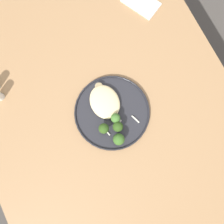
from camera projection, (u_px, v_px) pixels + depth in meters
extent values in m
plane|color=#47423D|center=(113.00, 133.00, 1.54)|extent=(6.00, 6.00, 0.00)
cube|color=#9E754C|center=(113.00, 125.00, 0.83)|extent=(1.40, 1.00, 0.04)
cube|color=olive|center=(131.00, 6.00, 1.30)|extent=(0.06, 0.06, 0.70)
cylinder|color=#232328|center=(112.00, 113.00, 0.81)|extent=(0.29, 0.29, 0.01)
torus|color=black|center=(112.00, 112.00, 0.80)|extent=(0.29, 0.29, 0.01)
ellipsoid|color=beige|center=(105.00, 102.00, 0.80)|extent=(0.14, 0.11, 0.03)
cylinder|color=#E5C689|center=(99.00, 87.00, 0.81)|extent=(0.03, 0.03, 0.01)
cylinder|color=#958159|center=(99.00, 86.00, 0.80)|extent=(0.03, 0.03, 0.00)
cylinder|color=#DBB77A|center=(113.00, 111.00, 0.80)|extent=(0.04, 0.04, 0.01)
cylinder|color=#8E774F|center=(113.00, 111.00, 0.79)|extent=(0.03, 0.03, 0.00)
cylinder|color=beige|center=(108.00, 103.00, 0.80)|extent=(0.03, 0.03, 0.01)
cylinder|color=#988766|center=(108.00, 103.00, 0.80)|extent=(0.03, 0.03, 0.00)
cylinder|color=#E5C689|center=(98.00, 93.00, 0.81)|extent=(0.03, 0.03, 0.01)
cylinder|color=#958159|center=(98.00, 93.00, 0.80)|extent=(0.03, 0.03, 0.00)
cylinder|color=#89A356|center=(104.00, 128.00, 0.78)|extent=(0.02, 0.02, 0.03)
sphere|color=#2D4C19|center=(103.00, 128.00, 0.76)|extent=(0.04, 0.04, 0.04)
cylinder|color=#7A994C|center=(118.00, 127.00, 0.79)|extent=(0.01, 0.01, 0.02)
sphere|color=#2D4C19|center=(118.00, 127.00, 0.77)|extent=(0.04, 0.04, 0.04)
cylinder|color=#89A356|center=(119.00, 139.00, 0.78)|extent=(0.01, 0.01, 0.02)
sphere|color=#386023|center=(119.00, 139.00, 0.76)|extent=(0.04, 0.04, 0.04)
cylinder|color=#89A356|center=(115.00, 119.00, 0.79)|extent=(0.01, 0.01, 0.02)
sphere|color=#42702D|center=(116.00, 118.00, 0.77)|extent=(0.04, 0.04, 0.04)
cube|color=silver|center=(135.00, 119.00, 0.80)|extent=(0.04, 0.02, 0.00)
cube|color=silver|center=(118.00, 124.00, 0.80)|extent=(0.02, 0.04, 0.00)
cube|color=silver|center=(106.00, 131.00, 0.79)|extent=(0.04, 0.01, 0.00)
cube|color=silver|center=(141.00, 2.00, 0.88)|extent=(0.17, 0.15, 0.01)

